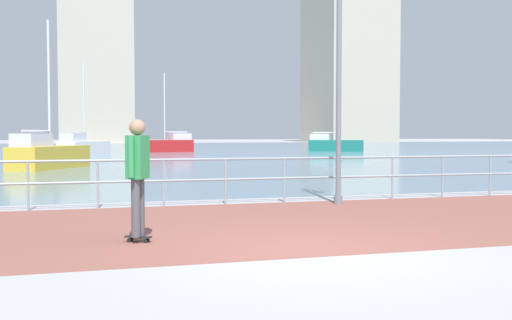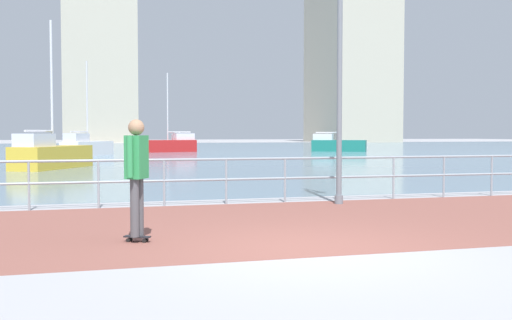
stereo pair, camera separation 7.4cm
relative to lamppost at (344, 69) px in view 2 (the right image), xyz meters
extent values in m
plane|color=#9E9EA3|center=(-2.55, 35.39, -3.06)|extent=(220.00, 220.00, 0.00)
cube|color=brown|center=(-2.55, -2.20, -3.05)|extent=(28.00, 5.89, 0.01)
cube|color=slate|center=(-2.55, 45.75, -3.06)|extent=(180.00, 88.00, 0.00)
cylinder|color=#8C99A3|center=(-6.75, 0.75, -2.54)|extent=(0.05, 0.05, 1.03)
cylinder|color=#8C99A3|center=(-5.35, 0.75, -2.54)|extent=(0.05, 0.05, 1.03)
cylinder|color=#8C99A3|center=(-3.95, 0.75, -2.54)|extent=(0.05, 0.05, 1.03)
cylinder|color=#8C99A3|center=(-2.55, 0.75, -2.54)|extent=(0.05, 0.05, 1.03)
cylinder|color=#8C99A3|center=(-1.15, 0.75, -2.54)|extent=(0.05, 0.05, 1.03)
cylinder|color=#8C99A3|center=(0.25, 0.75, -2.54)|extent=(0.05, 0.05, 1.03)
cylinder|color=#8C99A3|center=(1.65, 0.75, -2.54)|extent=(0.05, 0.05, 1.03)
cylinder|color=#8C99A3|center=(3.05, 0.75, -2.54)|extent=(0.05, 0.05, 1.03)
cylinder|color=#8C99A3|center=(4.45, 0.75, -2.54)|extent=(0.05, 0.05, 1.03)
cylinder|color=#8C99A3|center=(-2.55, 0.75, -2.03)|extent=(25.20, 0.06, 0.06)
cylinder|color=#8C99A3|center=(-2.55, 0.75, -2.49)|extent=(25.20, 0.06, 0.06)
cylinder|color=slate|center=(-0.05, 0.15, -2.96)|extent=(0.19, 0.19, 0.20)
cylinder|color=slate|center=(-0.05, 0.15, -0.59)|extent=(0.12, 0.12, 4.93)
cylinder|color=black|center=(-4.67, -3.47, -3.03)|extent=(0.07, 0.05, 0.06)
cylinder|color=black|center=(-4.71, -3.54, -3.03)|extent=(0.07, 0.05, 0.06)
cylinder|color=black|center=(-4.89, -3.35, -3.03)|extent=(0.07, 0.05, 0.06)
cylinder|color=black|center=(-4.93, -3.42, -3.03)|extent=(0.07, 0.05, 0.06)
cube|color=black|center=(-4.80, -3.44, -2.98)|extent=(0.40, 0.29, 0.02)
cylinder|color=#4C4C51|center=(-4.76, -3.37, -2.54)|extent=(0.18, 0.18, 0.85)
cylinder|color=#4C4C51|center=(-4.84, -3.51, -2.54)|extent=(0.18, 0.18, 0.85)
cube|color=#2D8C4C|center=(-4.80, -3.44, -1.80)|extent=(0.37, 0.41, 0.64)
cylinder|color=#2D8C4C|center=(-4.69, -3.24, -1.78)|extent=(0.12, 0.12, 0.60)
cylinder|color=#2D8C4C|center=(-4.91, -3.65, -1.78)|extent=(0.12, 0.12, 0.60)
sphere|color=#A37A5B|center=(-4.80, -3.44, -1.36)|extent=(0.24, 0.24, 0.24)
cube|color=white|center=(-6.10, 31.95, -2.54)|extent=(3.74, 4.97, 1.04)
cube|color=silver|center=(-6.83, 30.69, -1.72)|extent=(1.79, 2.04, 0.58)
cylinder|color=silver|center=(-6.10, 31.95, 0.88)|extent=(0.12, 0.12, 5.79)
cylinder|color=silver|center=(-6.64, 31.03, -1.32)|extent=(1.17, 1.94, 0.09)
cube|color=#B21E1E|center=(0.49, 38.98, -2.53)|extent=(5.11, 2.84, 1.05)
cube|color=silver|center=(1.89, 39.39, -1.72)|extent=(1.98, 1.51, 0.58)
cylinder|color=silver|center=(0.49, 38.98, 0.89)|extent=(0.12, 0.12, 5.81)
cylinder|color=silver|center=(1.52, 39.28, -1.32)|extent=(2.13, 0.71, 0.09)
cube|color=#197266|center=(15.57, 36.70, -2.55)|extent=(4.87, 3.71, 1.02)
cube|color=silver|center=(14.34, 37.43, -1.75)|extent=(2.01, 1.77, 0.57)
cylinder|color=silver|center=(15.57, 36.70, 0.81)|extent=(0.11, 0.11, 5.69)
cylinder|color=silver|center=(14.67, 37.23, -1.35)|extent=(1.90, 1.18, 0.09)
cube|color=gold|center=(-7.38, 16.23, -2.54)|extent=(3.51, 4.98, 1.03)
cube|color=silver|center=(-8.04, 14.94, -1.74)|extent=(1.72, 2.02, 0.57)
cylinder|color=silver|center=(-7.38, 16.23, 0.85)|extent=(0.11, 0.11, 5.74)
cylinder|color=silver|center=(-7.86, 15.28, -1.34)|extent=(1.06, 1.98, 0.09)
cube|color=#B2AD99|center=(-4.87, 98.99, 10.82)|extent=(12.74, 12.85, 27.75)
cube|color=#B2AD99|center=(41.61, 92.11, 12.99)|extent=(12.94, 17.37, 32.10)
camera|label=1|loc=(-5.41, -12.19, -1.45)|focal=41.11mm
camera|label=2|loc=(-5.34, -12.21, -1.45)|focal=41.11mm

